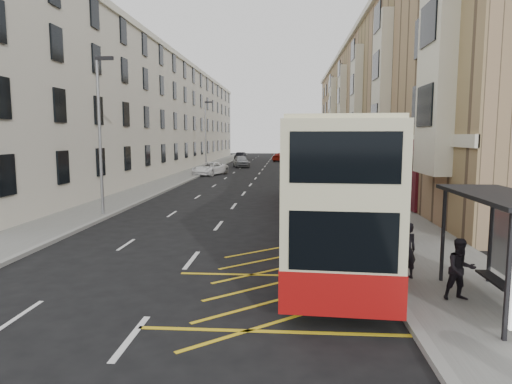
# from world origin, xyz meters

# --- Properties ---
(ground) EXTENTS (200.00, 200.00, 0.00)m
(ground) POSITION_xyz_m (0.00, 0.00, 0.00)
(ground) COLOR black
(ground) RESTS_ON ground
(pavement_right) EXTENTS (4.00, 120.00, 0.15)m
(pavement_right) POSITION_xyz_m (8.00, 30.00, 0.07)
(pavement_right) COLOR slate
(pavement_right) RESTS_ON ground
(pavement_left) EXTENTS (3.00, 120.00, 0.15)m
(pavement_left) POSITION_xyz_m (-7.50, 30.00, 0.07)
(pavement_left) COLOR slate
(pavement_left) RESTS_ON ground
(kerb_right) EXTENTS (0.25, 120.00, 0.15)m
(kerb_right) POSITION_xyz_m (6.00, 30.00, 0.07)
(kerb_right) COLOR gray
(kerb_right) RESTS_ON ground
(kerb_left) EXTENTS (0.25, 120.00, 0.15)m
(kerb_left) POSITION_xyz_m (-6.00, 30.00, 0.07)
(kerb_left) COLOR gray
(kerb_left) RESTS_ON ground
(road_markings) EXTENTS (10.00, 110.00, 0.01)m
(road_markings) POSITION_xyz_m (0.00, 45.00, 0.01)
(road_markings) COLOR silver
(road_markings) RESTS_ON ground
(terrace_right) EXTENTS (10.75, 79.00, 15.25)m
(terrace_right) POSITION_xyz_m (14.88, 45.38, 7.52)
(terrace_right) COLOR #A2805E
(terrace_right) RESTS_ON ground
(terrace_left) EXTENTS (9.18, 79.00, 13.25)m
(terrace_left) POSITION_xyz_m (-13.43, 45.50, 6.52)
(terrace_left) COLOR beige
(terrace_left) RESTS_ON ground
(guard_railing) EXTENTS (0.06, 6.56, 1.01)m
(guard_railing) POSITION_xyz_m (6.25, 5.75, 0.86)
(guard_railing) COLOR #B52C20
(guard_railing) RESTS_ON pavement_right
(street_lamp_near) EXTENTS (0.93, 0.18, 8.00)m
(street_lamp_near) POSITION_xyz_m (-6.35, 12.00, 4.64)
(street_lamp_near) COLOR gray
(street_lamp_near) RESTS_ON pavement_left
(street_lamp_far) EXTENTS (0.93, 0.18, 8.00)m
(street_lamp_far) POSITION_xyz_m (-6.35, 42.00, 4.64)
(street_lamp_far) COLOR gray
(street_lamp_far) RESTS_ON pavement_left
(double_decker_front) EXTENTS (3.47, 11.81, 4.65)m
(double_decker_front) POSITION_xyz_m (4.79, 4.30, 2.37)
(double_decker_front) COLOR beige
(double_decker_front) RESTS_ON ground
(double_decker_rear) EXTENTS (3.50, 11.69, 4.60)m
(double_decker_rear) POSITION_xyz_m (4.53, 16.46, 2.34)
(double_decker_rear) COLOR beige
(double_decker_rear) RESTS_ON ground
(pedestrian_near) EXTENTS (0.68, 0.53, 1.63)m
(pedestrian_near) POSITION_xyz_m (6.61, 2.03, 0.96)
(pedestrian_near) COLOR black
(pedestrian_near) RESTS_ON pavement_right
(pedestrian_mid) EXTENTS (0.82, 0.67, 1.55)m
(pedestrian_mid) POSITION_xyz_m (7.50, 0.36, 0.92)
(pedestrian_mid) COLOR black
(pedestrian_mid) RESTS_ON pavement_right
(pedestrian_far) EXTENTS (1.02, 0.83, 1.63)m
(pedestrian_far) POSITION_xyz_m (6.42, 4.89, 0.96)
(pedestrian_far) COLOR black
(pedestrian_far) RESTS_ON pavement_right
(white_van) EXTENTS (3.84, 5.49, 1.39)m
(white_van) POSITION_xyz_m (-5.20, 37.63, 0.70)
(white_van) COLOR white
(white_van) RESTS_ON ground
(car_silver) EXTENTS (2.84, 4.98, 1.60)m
(car_silver) POSITION_xyz_m (-3.12, 50.15, 0.80)
(car_silver) COLOR #929598
(car_silver) RESTS_ON ground
(car_dark) EXTENTS (1.78, 4.13, 1.32)m
(car_dark) POSITION_xyz_m (-5.20, 68.92, 0.66)
(car_dark) COLOR black
(car_dark) RESTS_ON ground
(car_red) EXTENTS (3.58, 5.17, 1.39)m
(car_red) POSITION_xyz_m (2.15, 64.91, 0.70)
(car_red) COLOR #B11C11
(car_red) RESTS_ON ground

